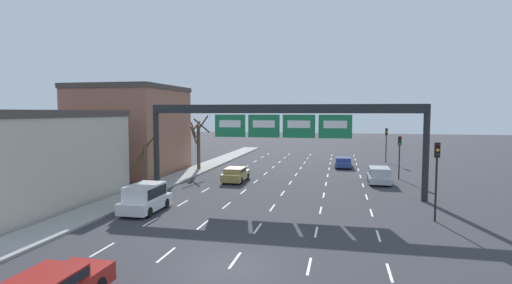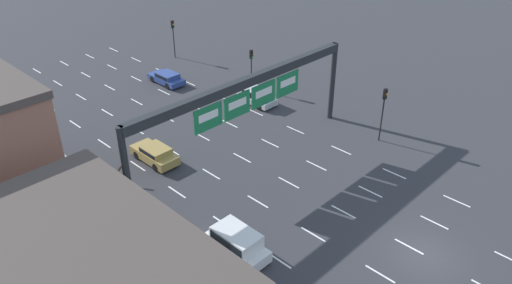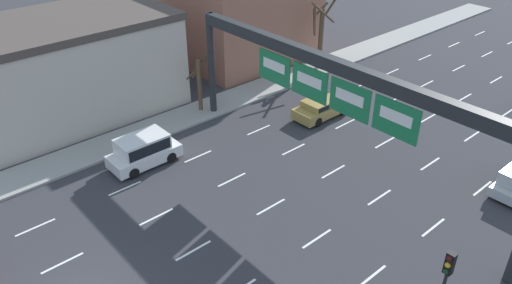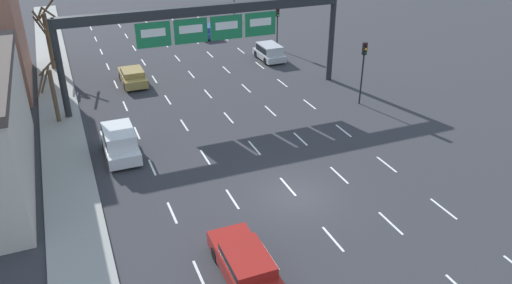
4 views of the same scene
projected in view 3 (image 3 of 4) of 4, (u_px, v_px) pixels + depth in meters
The scene contains 9 objects.
lane_dashes at pixel (304, 188), 27.83m from camera, with size 13.32×67.00×0.01m.
sign_gantry at pixel (333, 82), 25.78m from camera, with size 21.87×0.70×7.21m.
building_near at pixel (66, 68), 34.01m from camera, with size 8.54×14.65×6.75m.
building_far at pixel (241, 4), 42.73m from camera, with size 9.57×11.39×9.42m.
car_gold at pixel (321, 107), 34.79m from camera, with size 1.88×4.30×1.34m.
suv_white at pixel (143, 149), 29.46m from camera, with size 1.97×4.21×1.85m.
traffic_light_near_gantry at pixel (444, 283), 17.33m from camera, with size 0.30×0.35×4.80m.
tree_bare_closest at pixel (321, 31), 40.99m from camera, with size 2.38×2.49×6.08m.
tree_bare_second at pixel (200, 80), 34.76m from camera, with size 1.87×1.51×4.60m.
Camera 3 is at (15.15, -3.39, 16.55)m, focal length 35.00 mm.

